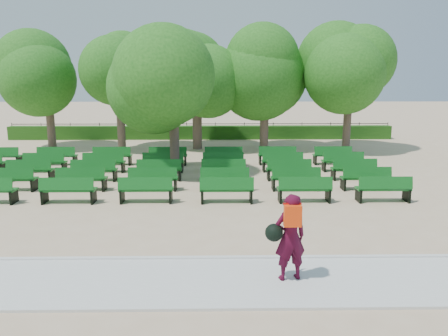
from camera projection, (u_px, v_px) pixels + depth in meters
name	position (u px, v px, depth m)	size (l,w,h in m)	color
ground	(188.00, 192.00, 16.23)	(120.00, 120.00, 0.00)	tan
paving	(164.00, 283.00, 8.98)	(30.00, 2.20, 0.06)	silver
curb	(170.00, 259.00, 10.11)	(30.00, 0.12, 0.10)	silver
hedge	(201.00, 133.00, 29.84)	(26.00, 0.70, 0.90)	#205014
fence	(201.00, 138.00, 30.33)	(26.00, 0.10, 1.02)	black
tree_line	(199.00, 148.00, 26.02)	(21.80, 6.80, 7.04)	#2B6F1D
bench_array	(160.00, 178.00, 17.99)	(1.84, 0.68, 1.14)	#105C1A
tree_among	(173.00, 81.00, 18.57)	(4.15, 4.15, 5.90)	brown
person	(289.00, 236.00, 8.89)	(0.90, 0.58, 1.83)	#40091E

